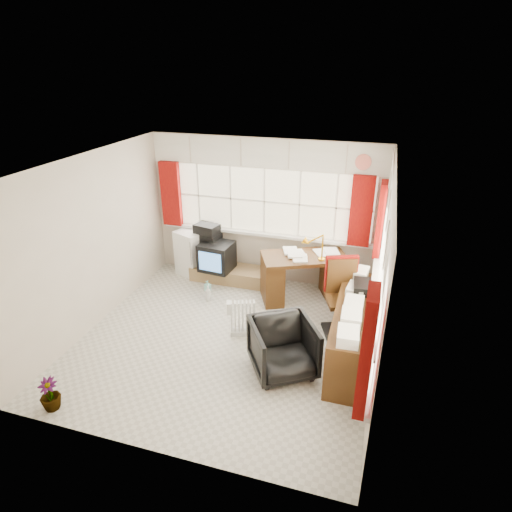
{
  "coord_description": "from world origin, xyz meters",
  "views": [
    {
      "loc": [
        1.85,
        -4.68,
        3.65
      ],
      "look_at": [
        0.28,
        0.55,
        1.11
      ],
      "focal_mm": 30.0,
      "sensor_mm": 36.0,
      "label": 1
    }
  ],
  "objects": [
    {
      "name": "spray_bottle_a",
      "position": [
        -0.66,
        0.94,
        0.13
      ],
      "size": [
        0.14,
        0.14,
        0.26
      ],
      "primitive_type": "imported",
      "rotation": [
        0.0,
        0.0,
        0.54
      ],
      "color": "silver",
      "rests_on": "ground"
    },
    {
      "name": "tv_bench",
      "position": [
        -0.55,
        1.72,
        0.12
      ],
      "size": [
        1.4,
        0.5,
        0.25
      ],
      "primitive_type": "cube",
      "color": "#99764C",
      "rests_on": "ground"
    },
    {
      "name": "office_chair",
      "position": [
        0.92,
        -0.41,
        0.35
      ],
      "size": [
        1.05,
        1.05,
        0.7
      ],
      "primitive_type": "imported",
      "rotation": [
        0.0,
        0.0,
        0.55
      ],
      "color": "black",
      "rests_on": "ground"
    },
    {
      "name": "window_back",
      "position": [
        0.0,
        1.94,
        0.95
      ],
      "size": [
        3.7,
        0.12,
        3.6
      ],
      "color": "#FFF2C9",
      "rests_on": "room_walls"
    },
    {
      "name": "ground",
      "position": [
        0.0,
        0.0,
        0.0
      ],
      "size": [
        4.0,
        4.0,
        0.0
      ],
      "primitive_type": "plane",
      "color": "beige",
      "rests_on": "ground"
    },
    {
      "name": "desk",
      "position": [
        0.81,
        1.47,
        0.43
      ],
      "size": [
        1.49,
        1.16,
        0.81
      ],
      "color": "#503413",
      "rests_on": "ground"
    },
    {
      "name": "curtains",
      "position": [
        0.92,
        0.93,
        1.46
      ],
      "size": [
        3.83,
        3.83,
        1.15
      ],
      "color": "maroon",
      "rests_on": "room_walls"
    },
    {
      "name": "room_walls",
      "position": [
        0.0,
        0.0,
        1.5
      ],
      "size": [
        4.0,
        4.0,
        4.0
      ],
      "color": "beige",
      "rests_on": "ground"
    },
    {
      "name": "file_tray",
      "position": [
        1.8,
        0.63,
        0.81
      ],
      "size": [
        0.32,
        0.4,
        0.12
      ],
      "primitive_type": "cube",
      "rotation": [
        0.0,
        0.0,
        0.09
      ],
      "color": "black",
      "rests_on": "credenza"
    },
    {
      "name": "credenza",
      "position": [
        1.73,
        0.2,
        0.4
      ],
      "size": [
        0.5,
        2.0,
        0.85
      ],
      "color": "#503413",
      "rests_on": "ground"
    },
    {
      "name": "task_chair",
      "position": [
        1.49,
        0.74,
        0.6
      ],
      "size": [
        0.61,
        0.63,
        1.13
      ],
      "color": "black",
      "rests_on": "ground"
    },
    {
      "name": "spray_bottle_b",
      "position": [
        -0.79,
        1.23,
        0.1
      ],
      "size": [
        0.12,
        0.12,
        0.19
      ],
      "primitive_type": "imported",
      "rotation": [
        0.0,
        0.0,
        -0.43
      ],
      "color": "#97E2CF",
      "rests_on": "ground"
    },
    {
      "name": "window_right",
      "position": [
        1.94,
        0.0,
        0.95
      ],
      "size": [
        0.12,
        3.7,
        3.6
      ],
      "color": "#FFF2C9",
      "rests_on": "room_walls"
    },
    {
      "name": "crt_tv",
      "position": [
        -0.75,
        1.6,
        0.5
      ],
      "size": [
        0.59,
        0.56,
        0.49
      ],
      "color": "black",
      "rests_on": "tv_bench"
    },
    {
      "name": "desk_lamp",
      "position": [
        1.1,
        1.41,
        1.07
      ],
      "size": [
        0.17,
        0.14,
        0.44
      ],
      "color": "#DCA009",
      "rests_on": "desk"
    },
    {
      "name": "overhead_cabinets",
      "position": [
        0.98,
        0.98,
        2.25
      ],
      "size": [
        3.98,
        3.98,
        0.48
      ],
      "color": "white",
      "rests_on": "room_walls"
    },
    {
      "name": "flower_vase",
      "position": [
        -1.45,
        -1.8,
        0.2
      ],
      "size": [
        0.25,
        0.25,
        0.41
      ],
      "primitive_type": "imported",
      "rotation": [
        0.0,
        0.0,
        0.09
      ],
      "color": "black",
      "rests_on": "ground"
    },
    {
      "name": "hifi_stack",
      "position": [
        -1.0,
        1.8,
        0.59
      ],
      "size": [
        0.61,
        0.46,
        0.75
      ],
      "color": "black",
      "rests_on": "tv_bench"
    },
    {
      "name": "radiator",
      "position": [
        0.18,
        0.21,
        0.22
      ],
      "size": [
        0.39,
        0.26,
        0.54
      ],
      "color": "white",
      "rests_on": "ground"
    },
    {
      "name": "mini_fridge",
      "position": [
        -1.3,
        1.8,
        0.42
      ],
      "size": [
        0.64,
        0.65,
        0.83
      ],
      "color": "white",
      "rests_on": "ground"
    }
  ]
}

